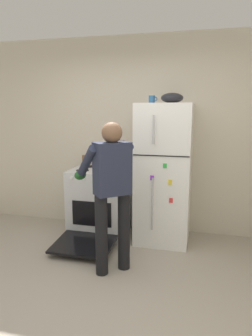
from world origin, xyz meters
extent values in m
plane|color=#9E9384|center=(0.00, 0.00, 0.00)|extent=(8.00, 8.00, 0.00)
cube|color=beige|center=(0.00, 1.95, 1.35)|extent=(6.00, 0.10, 2.70)
cube|color=white|center=(0.46, 1.57, 0.90)|extent=(0.68, 0.68, 1.79)
cube|color=black|center=(0.46, 1.23, 1.18)|extent=(0.67, 0.01, 0.01)
cylinder|color=#B7B7BC|center=(0.38, 1.20, 0.59)|extent=(0.02, 0.02, 0.65)
cylinder|color=#B7B7BC|center=(0.38, 1.20, 1.49)|extent=(0.02, 0.02, 0.34)
cube|color=red|center=(0.60, 1.22, 0.65)|extent=(0.04, 0.01, 0.06)
cube|color=yellow|center=(0.58, 1.22, 0.87)|extent=(0.04, 0.01, 0.06)
cube|color=green|center=(0.51, 1.22, 1.07)|extent=(0.04, 0.01, 0.06)
cube|color=purple|center=(0.36, 1.22, 0.91)|extent=(0.04, 0.01, 0.06)
cube|color=silver|center=(-0.42, 1.57, 0.46)|extent=(0.76, 0.64, 0.91)
cube|color=black|center=(-0.42, 1.25, 0.38)|extent=(0.53, 0.01, 0.33)
cylinder|color=black|center=(-0.61, 1.43, 0.92)|extent=(0.17, 0.17, 0.01)
cylinder|color=black|center=(-0.24, 1.43, 0.92)|extent=(0.17, 0.17, 0.01)
cylinder|color=black|center=(-0.61, 1.71, 0.92)|extent=(0.17, 0.17, 0.01)
cylinder|color=black|center=(-0.24, 1.71, 0.92)|extent=(0.17, 0.17, 0.01)
cylinder|color=silver|center=(-0.68, 1.23, 0.85)|extent=(0.04, 0.03, 0.04)
cylinder|color=silver|center=(-0.51, 1.23, 0.85)|extent=(0.04, 0.03, 0.04)
cylinder|color=silver|center=(-0.33, 1.23, 0.85)|extent=(0.04, 0.03, 0.04)
cylinder|color=silver|center=(-0.16, 1.23, 0.85)|extent=(0.04, 0.03, 0.04)
cube|color=black|center=(-0.42, 0.96, 0.10)|extent=(0.72, 0.59, 0.06)
cylinder|color=black|center=(-0.05, 0.53, 0.43)|extent=(0.13, 0.13, 0.86)
cylinder|color=black|center=(0.15, 0.70, 0.43)|extent=(0.13, 0.13, 0.86)
cube|color=#23283D|center=(0.05, 0.62, 1.13)|extent=(0.40, 0.39, 0.54)
sphere|color=brown|center=(0.05, 0.62, 1.49)|extent=(0.21, 0.21, 0.21)
sphere|color=#343434|center=(0.05, 0.62, 1.46)|extent=(0.15, 0.15, 0.15)
cylinder|color=#23283D|center=(-0.24, 0.65, 1.17)|extent=(0.39, 0.43, 0.42)
cylinder|color=#23283D|center=(0.06, 0.91, 1.17)|extent=(0.39, 0.43, 0.42)
ellipsoid|color=#1E5123|center=(-0.38, 0.81, 1.00)|extent=(0.12, 0.18, 0.10)
ellipsoid|color=#1E5123|center=(-0.08, 1.08, 1.00)|extent=(0.12, 0.18, 0.10)
cylinder|color=red|center=(-0.26, 1.52, 0.98)|extent=(0.24, 0.24, 0.11)
cube|color=black|center=(-0.41, 1.52, 1.02)|extent=(0.05, 0.03, 0.02)
cube|color=black|center=(-0.12, 1.52, 1.02)|extent=(0.05, 0.03, 0.02)
cylinder|color=#2D6093|center=(0.28, 1.62, 1.84)|extent=(0.08, 0.08, 0.10)
torus|color=#2D6093|center=(0.33, 1.62, 1.85)|extent=(0.06, 0.01, 0.06)
cylinder|color=brown|center=(-0.72, 1.77, 0.99)|extent=(0.05, 0.05, 0.15)
ellipsoid|color=black|center=(0.54, 1.57, 1.86)|extent=(0.27, 0.27, 0.12)
camera|label=1|loc=(0.92, -2.29, 1.74)|focal=32.57mm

